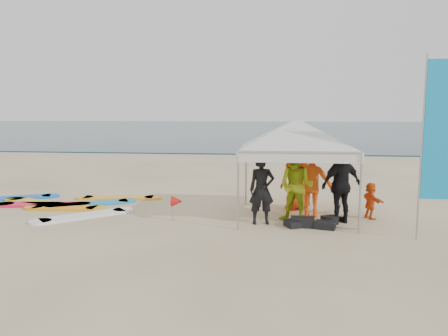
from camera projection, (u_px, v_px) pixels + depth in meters
name	position (u px, v px, depth m)	size (l,w,h in m)	color
ground	(213.00, 238.00, 9.44)	(120.00, 120.00, 0.00)	beige
ocean	(267.00, 128.00, 68.52)	(160.00, 84.00, 0.08)	#0C2633
shoreline_foam	(254.00, 155.00, 27.36)	(160.00, 1.20, 0.01)	silver
person_black_a	(262.00, 190.00, 10.57)	(0.62, 0.40, 1.69)	black
person_yellow	(296.00, 186.00, 10.72)	(0.88, 0.69, 1.81)	#A6BB1A
person_orange_a	(312.00, 180.00, 11.34)	(1.23, 0.71, 1.90)	#FF5916
person_black_b	(341.00, 185.00, 10.62)	(1.12, 0.47, 1.91)	black
person_orange_b	(297.00, 175.00, 12.11)	(0.96, 0.62, 1.96)	red
person_seated	(371.00, 201.00, 11.13)	(0.87, 0.28, 0.93)	#E85214
canopy_tent	(297.00, 119.00, 11.00)	(3.87, 3.87, 2.92)	#A5A5A8
feather_flag	(437.00, 132.00, 9.04)	(0.65, 0.04, 3.90)	#A5A5A8
marker_pennant	(177.00, 201.00, 10.89)	(0.28, 0.28, 0.64)	#A5A5A8
gear_pile	(310.00, 223.00, 10.39)	(1.34, 0.85, 0.22)	black
surfboard_spread	(55.00, 204.00, 12.71)	(5.56, 3.71, 0.07)	yellow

